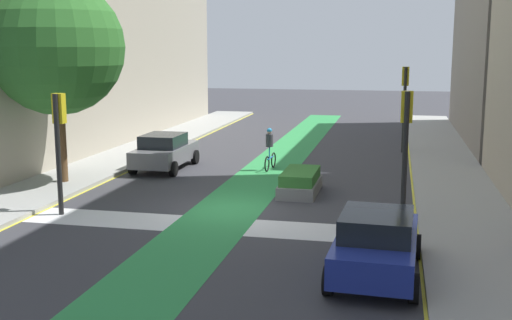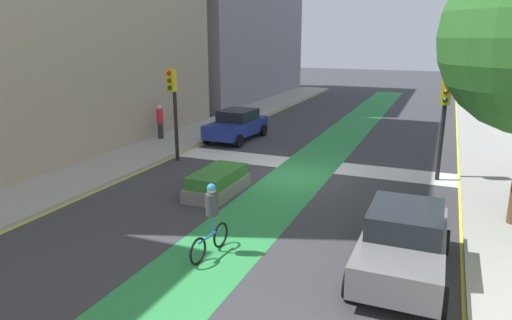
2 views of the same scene
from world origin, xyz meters
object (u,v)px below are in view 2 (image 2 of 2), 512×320
Objects in this scene: car_blue_right_near at (237,125)px; pedestrian_sidewalk_right_a at (160,121)px; cyclist_in_lane at (211,218)px; car_grey_left_far at (403,241)px; traffic_signal_near_right at (173,97)px; median_planter at (217,183)px; traffic_signal_near_left at (444,110)px.

pedestrian_sidewalk_right_a is (3.51, 1.87, 0.25)m from car_blue_right_near.
cyclist_in_lane reaches higher than car_blue_right_near.
car_blue_right_near and car_grey_left_far have the same top height.
traffic_signal_near_right is at bearing 82.58° from car_blue_right_near.
car_blue_right_near is at bearing -69.75° from median_planter.
median_planter is (-6.51, 6.27, -0.64)m from pedestrian_sidewalk_right_a.
cyclist_in_lane is at bearing 10.17° from car_grey_left_far.
traffic_signal_near_left is 13.79m from pedestrian_sidewalk_right_a.
traffic_signal_near_right is 1.44× the size of median_planter.
car_blue_right_near is at bearing -151.89° from pedestrian_sidewalk_right_a.
median_planter is at bearing 110.25° from car_blue_right_near.
traffic_signal_near_left is 8.13m from car_grey_left_far.
car_blue_right_near is 2.31× the size of cyclist_in_lane.
cyclist_in_lane is at bearing 115.19° from median_planter.
median_planter is (6.51, -3.36, -0.40)m from car_grey_left_far.
traffic_signal_near_right reaches higher than pedestrian_sidewalk_right_a.
pedestrian_sidewalk_right_a is at bearing -43.93° from median_planter.
pedestrian_sidewalk_right_a is (8.47, -10.44, 0.08)m from cyclist_in_lane.
traffic_signal_near_right is at bearing -52.52° from cyclist_in_lane.
cyclist_in_lane reaches higher than median_planter.
median_planter is (1.96, -4.17, -0.57)m from cyclist_in_lane.
median_planter is at bearing -27.30° from car_grey_left_far.
car_blue_right_near is (-0.65, -4.99, -2.02)m from traffic_signal_near_right.
pedestrian_sidewalk_right_a is at bearing 28.11° from car_blue_right_near.
car_grey_left_far is (-9.51, 11.50, 0.00)m from car_blue_right_near.
car_blue_right_near is at bearing -97.42° from traffic_signal_near_right.
median_planter is at bearing 32.61° from traffic_signal_near_left.
pedestrian_sidewalk_right_a is (2.86, -3.12, -1.78)m from traffic_signal_near_right.
pedestrian_sidewalk_right_a reaches higher than car_blue_right_near.
traffic_signal_near_left is 2.21× the size of pedestrian_sidewalk_right_a.
traffic_signal_near_left reaches higher than median_planter.
traffic_signal_near_left is at bearing -172.74° from traffic_signal_near_right.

